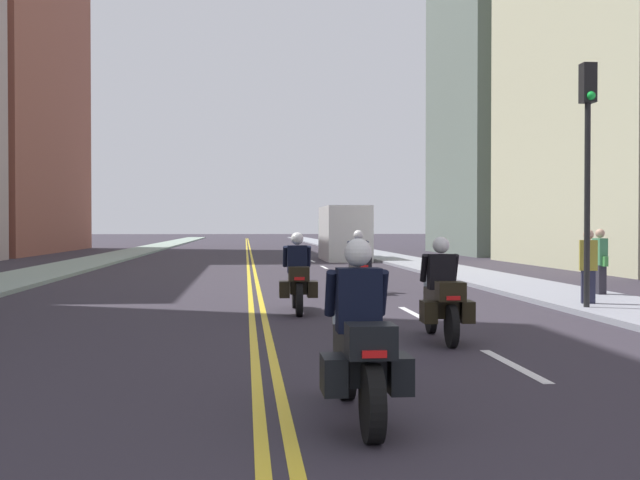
{
  "coord_description": "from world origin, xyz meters",
  "views": [
    {
      "loc": [
        -0.25,
        -1.69,
        1.77
      ],
      "look_at": [
        1.53,
        16.92,
        1.44
      ],
      "focal_mm": 44.2,
      "sensor_mm": 36.0,
      "label": 1
    }
  ],
  "objects_px": {
    "motorcycle_1": "(442,298)",
    "motorcycle_3": "(359,267)",
    "pedestrian_2": "(588,268)",
    "parked_truck": "(343,236)",
    "pedestrian_1": "(600,263)",
    "motorcycle_0": "(360,350)",
    "motorcycle_2": "(297,280)",
    "traffic_light_near": "(588,143)"
  },
  "relations": [
    {
      "from": "motorcycle_2",
      "to": "parked_truck",
      "type": "distance_m",
      "value": 25.36
    },
    {
      "from": "pedestrian_2",
      "to": "motorcycle_0",
      "type": "bearing_deg",
      "value": 73.25
    },
    {
      "from": "motorcycle_0",
      "to": "motorcycle_1",
      "type": "distance_m",
      "value": 5.2
    },
    {
      "from": "motorcycle_1",
      "to": "motorcycle_3",
      "type": "bearing_deg",
      "value": 92.27
    },
    {
      "from": "parked_truck",
      "to": "traffic_light_near",
      "type": "bearing_deg",
      "value": -85.98
    },
    {
      "from": "motorcycle_3",
      "to": "parked_truck",
      "type": "xyz_separation_m",
      "value": [
        2.12,
        20.33,
        0.6
      ]
    },
    {
      "from": "motorcycle_1",
      "to": "motorcycle_3",
      "type": "relative_size",
      "value": 0.99
    },
    {
      "from": "pedestrian_1",
      "to": "motorcycle_3",
      "type": "bearing_deg",
      "value": -118.42
    },
    {
      "from": "motorcycle_0",
      "to": "traffic_light_near",
      "type": "bearing_deg",
      "value": 54.83
    },
    {
      "from": "motorcycle_3",
      "to": "parked_truck",
      "type": "relative_size",
      "value": 0.34
    },
    {
      "from": "motorcycle_2",
      "to": "pedestrian_2",
      "type": "distance_m",
      "value": 6.25
    },
    {
      "from": "motorcycle_2",
      "to": "parked_truck",
      "type": "height_order",
      "value": "parked_truck"
    },
    {
      "from": "motorcycle_3",
      "to": "pedestrian_1",
      "type": "relative_size",
      "value": 1.29
    },
    {
      "from": "motorcycle_3",
      "to": "traffic_light_near",
      "type": "distance_m",
      "value": 7.16
    },
    {
      "from": "motorcycle_1",
      "to": "motorcycle_2",
      "type": "relative_size",
      "value": 0.95
    },
    {
      "from": "motorcycle_2",
      "to": "pedestrian_2",
      "type": "xyz_separation_m",
      "value": [
        6.24,
        0.15,
        0.21
      ]
    },
    {
      "from": "motorcycle_0",
      "to": "motorcycle_1",
      "type": "bearing_deg",
      "value": 67.49
    },
    {
      "from": "pedestrian_2",
      "to": "parked_truck",
      "type": "distance_m",
      "value": 24.97
    },
    {
      "from": "motorcycle_0",
      "to": "motorcycle_2",
      "type": "relative_size",
      "value": 1.0
    },
    {
      "from": "motorcycle_1",
      "to": "pedestrian_1",
      "type": "relative_size",
      "value": 1.27
    },
    {
      "from": "parked_truck",
      "to": "motorcycle_1",
      "type": "bearing_deg",
      "value": -94.15
    },
    {
      "from": "motorcycle_1",
      "to": "motorcycle_3",
      "type": "height_order",
      "value": "motorcycle_3"
    },
    {
      "from": "motorcycle_0",
      "to": "motorcycle_2",
      "type": "distance_m",
      "value": 9.02
    },
    {
      "from": "traffic_light_near",
      "to": "pedestrian_2",
      "type": "distance_m",
      "value": 2.72
    },
    {
      "from": "motorcycle_1",
      "to": "traffic_light_near",
      "type": "xyz_separation_m",
      "value": [
        3.92,
        3.59,
        2.8
      ]
    },
    {
      "from": "motorcycle_0",
      "to": "parked_truck",
      "type": "bearing_deg",
      "value": 83.05
    },
    {
      "from": "pedestrian_2",
      "to": "motorcycle_1",
      "type": "bearing_deg",
      "value": 63.09
    },
    {
      "from": "motorcycle_0",
      "to": "parked_truck",
      "type": "xyz_separation_m",
      "value": [
        4.1,
        34.04,
        0.62
      ]
    },
    {
      "from": "motorcycle_1",
      "to": "parked_truck",
      "type": "bearing_deg",
      "value": 88.14
    },
    {
      "from": "motorcycle_1",
      "to": "traffic_light_near",
      "type": "height_order",
      "value": "traffic_light_near"
    },
    {
      "from": "motorcycle_0",
      "to": "traffic_light_near",
      "type": "height_order",
      "value": "traffic_light_near"
    },
    {
      "from": "pedestrian_2",
      "to": "parked_truck",
      "type": "xyz_separation_m",
      "value": [
        -2.17,
        24.87,
        0.4
      ]
    },
    {
      "from": "motorcycle_2",
      "to": "parked_truck",
      "type": "xyz_separation_m",
      "value": [
        4.07,
        25.02,
        0.61
      ]
    },
    {
      "from": "motorcycle_3",
      "to": "parked_truck",
      "type": "distance_m",
      "value": 20.45
    },
    {
      "from": "motorcycle_0",
      "to": "traffic_light_near",
      "type": "xyz_separation_m",
      "value": [
        5.9,
        8.4,
        2.81
      ]
    },
    {
      "from": "pedestrian_1",
      "to": "pedestrian_2",
      "type": "height_order",
      "value": "pedestrian_1"
    },
    {
      "from": "motorcycle_1",
      "to": "motorcycle_3",
      "type": "xyz_separation_m",
      "value": [
        0.0,
        8.9,
        0.01
      ]
    },
    {
      "from": "motorcycle_3",
      "to": "pedestrian_1",
      "type": "height_order",
      "value": "pedestrian_1"
    },
    {
      "from": "pedestrian_1",
      "to": "pedestrian_2",
      "type": "bearing_deg",
      "value": -35.81
    },
    {
      "from": "pedestrian_2",
      "to": "parked_truck",
      "type": "height_order",
      "value": "parked_truck"
    },
    {
      "from": "motorcycle_0",
      "to": "pedestrian_1",
      "type": "relative_size",
      "value": 1.34
    },
    {
      "from": "motorcycle_2",
      "to": "pedestrian_1",
      "type": "relative_size",
      "value": 1.34
    }
  ]
}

